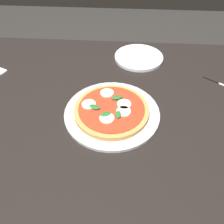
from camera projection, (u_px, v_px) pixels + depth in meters
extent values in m
plane|color=#2D2B28|center=(102.00, 195.00, 1.42)|extent=(6.00, 6.00, 0.00)
cube|color=black|center=(96.00, 112.00, 0.90)|extent=(1.26, 1.07, 0.04)
cube|color=black|center=(193.00, 107.00, 1.46)|extent=(0.07, 0.07, 0.71)
cube|color=black|center=(25.00, 99.00, 1.52)|extent=(0.07, 0.07, 0.71)
cylinder|color=silver|center=(112.00, 113.00, 0.86)|extent=(0.36, 0.36, 0.01)
cylinder|color=tan|center=(112.00, 110.00, 0.85)|extent=(0.28, 0.28, 0.02)
cylinder|color=#B7381E|center=(112.00, 108.00, 0.84)|extent=(0.25, 0.25, 0.00)
cylinder|color=#F4EACC|center=(89.00, 104.00, 0.85)|extent=(0.05, 0.05, 0.00)
cylinder|color=#F4EACC|center=(107.00, 118.00, 0.80)|extent=(0.05, 0.05, 0.00)
cylinder|color=#F4EACC|center=(124.00, 111.00, 0.82)|extent=(0.05, 0.05, 0.00)
cylinder|color=#F4EACC|center=(124.00, 104.00, 0.85)|extent=(0.05, 0.05, 0.00)
cylinder|color=#F4EACC|center=(107.00, 93.00, 0.90)|extent=(0.05, 0.05, 0.00)
ellipsoid|color=#286B2D|center=(117.00, 97.00, 0.87)|extent=(0.05, 0.04, 0.00)
ellipsoid|color=#286B2D|center=(105.00, 114.00, 0.81)|extent=(0.04, 0.03, 0.00)
ellipsoid|color=#286B2D|center=(95.00, 107.00, 0.84)|extent=(0.05, 0.03, 0.00)
ellipsoid|color=#286B2D|center=(118.00, 114.00, 0.81)|extent=(0.02, 0.04, 0.00)
cylinder|color=white|center=(139.00, 57.00, 1.14)|extent=(0.24, 0.24, 0.01)
cube|color=black|center=(211.00, 80.00, 1.01)|extent=(0.06, 0.05, 0.01)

